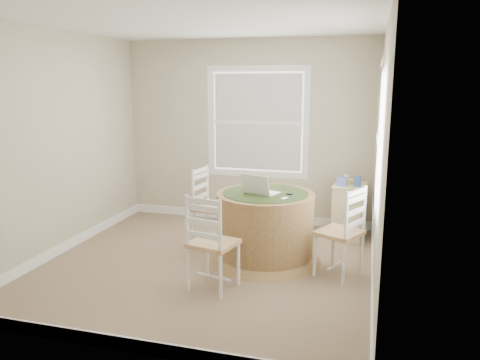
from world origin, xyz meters
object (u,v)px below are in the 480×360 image
(round_table, at_px, (265,224))
(chair_left, at_px, (213,207))
(laptop, at_px, (261,191))
(chair_right, at_px, (339,232))
(corner_chest, at_px, (349,211))
(chair_near, at_px, (213,243))

(round_table, xyz_separation_m, chair_left, (-0.75, 0.36, 0.04))
(round_table, bearing_deg, chair_left, 174.35)
(laptop, bearing_deg, chair_right, -171.16)
(chair_right, height_order, corner_chest, chair_right)
(round_table, xyz_separation_m, corner_chest, (0.88, 1.11, -0.08))
(chair_near, relative_size, chair_right, 1.00)
(chair_right, bearing_deg, round_table, -78.04)
(chair_left, relative_size, chair_near, 1.00)
(chair_left, distance_m, chair_right, 1.69)
(corner_chest, bearing_deg, laptop, -122.74)
(round_table, relative_size, chair_left, 1.35)
(chair_right, xyz_separation_m, corner_chest, (0.04, 1.33, -0.12))
(chair_near, distance_m, chair_right, 1.34)
(chair_left, height_order, corner_chest, chair_left)
(chair_near, bearing_deg, round_table, -97.10)
(chair_left, xyz_separation_m, chair_near, (0.43, -1.24, 0.00))
(chair_near, bearing_deg, corner_chest, -108.13)
(round_table, distance_m, laptop, 0.40)
(corner_chest, bearing_deg, round_table, -122.25)
(chair_left, bearing_deg, round_table, -106.97)
(chair_right, distance_m, corner_chest, 1.33)
(chair_left, bearing_deg, chair_near, -152.32)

